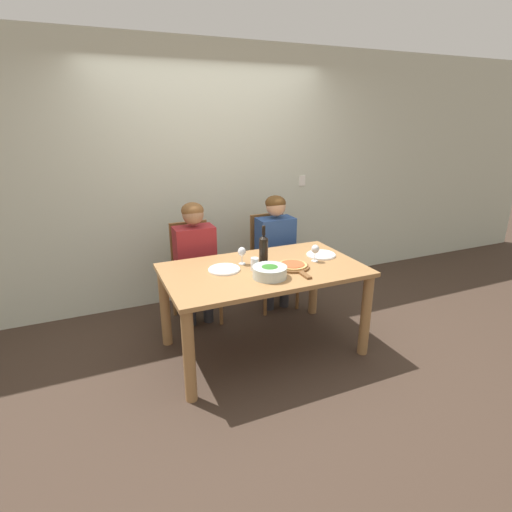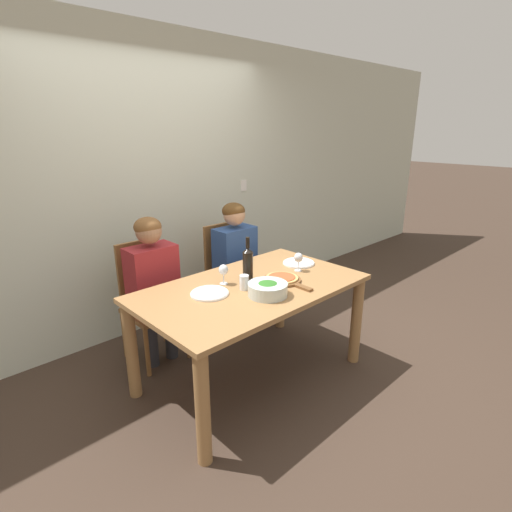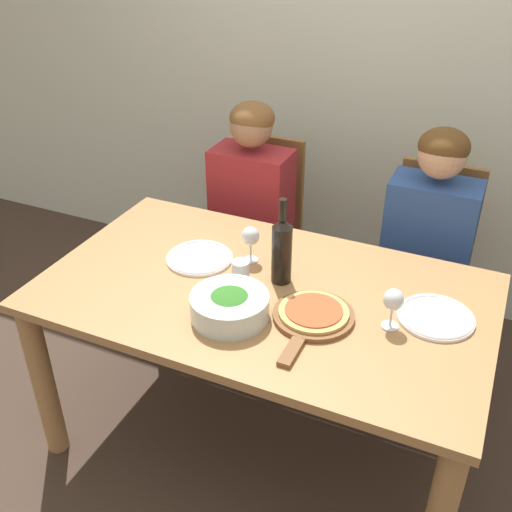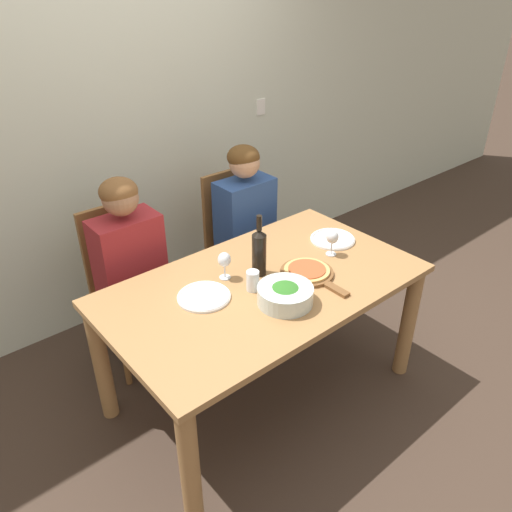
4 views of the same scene
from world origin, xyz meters
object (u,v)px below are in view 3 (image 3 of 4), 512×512
broccoli_bowl (230,306)px  dinner_plate_left (199,258)px  wine_bottle (282,249)px  person_woman (250,201)px  chair_right (426,265)px  dinner_plate_right (436,317)px  pizza_on_board (313,315)px  wine_glass_left (251,238)px  person_man (428,236)px  chair_left (260,228)px  water_tumbler (241,274)px  wine_glass_right (393,302)px

broccoli_bowl → dinner_plate_left: broccoli_bowl is taller
wine_bottle → person_woman: bearing=123.5°
chair_right → dinner_plate_right: (0.14, -0.76, 0.26)m
pizza_on_board → wine_glass_left: bearing=143.8°
wine_bottle → dinner_plate_right: size_ratio=1.29×
chair_right → pizza_on_board: chair_right is taller
person_man → dinner_plate_left: bearing=-141.2°
person_man → wine_glass_left: person_man is taller
broccoli_bowl → pizza_on_board: (0.27, 0.11, -0.03)m
person_man → broccoli_bowl: size_ratio=4.45×
broccoli_bowl → chair_left: bearing=108.5°
wine_bottle → water_tumbler: (-0.12, -0.10, -0.08)m
person_man → water_tumbler: size_ratio=11.42×
person_man → dinner_plate_right: size_ratio=4.59×
dinner_plate_right → pizza_on_board: (-0.39, -0.18, 0.01)m
person_man → dinner_plate_left: (-0.79, -0.64, 0.05)m
chair_left → person_man: person_man is taller
dinner_plate_left → wine_glass_left: bearing=22.5°
dinner_plate_left → pizza_on_board: size_ratio=0.62×
chair_right → dinner_plate_left: size_ratio=3.72×
chair_right → water_tumbler: bearing=-123.3°
wine_glass_right → person_man: bearing=90.4°
person_woman → wine_bottle: size_ratio=3.56×
wine_bottle → water_tumbler: size_ratio=3.21×
wine_glass_left → broccoli_bowl: bearing=-76.3°
person_man → wine_glass_right: 0.76m
person_woman → dinner_plate_left: (0.07, -0.64, 0.05)m
chair_left → pizza_on_board: 1.15m
water_tumbler → broccoli_bowl: bearing=-75.8°
broccoli_bowl → wine_glass_right: size_ratio=1.81×
person_man → wine_glass_right: person_man is taller
chair_right → wine_bottle: (-0.44, -0.76, 0.39)m
water_tumbler → dinner_plate_left: bearing=156.7°
broccoli_bowl → dinner_plate_right: broccoli_bowl is taller
wine_bottle → chair_left: bearing=119.2°
pizza_on_board → broccoli_bowl: bearing=-158.4°
person_woman → pizza_on_board: person_woman is taller
chair_right → wine_glass_left: bearing=-131.7°
wine_bottle → wine_glass_left: bearing=153.4°
chair_right → dinner_plate_left: (-0.79, -0.75, 0.26)m
person_man → person_woman: bearing=180.0°
chair_left → wine_glass_right: 1.28m
broccoli_bowl → wine_glass_right: bearing=18.4°
chair_left → person_man: size_ratio=0.81×
person_man → dinner_plate_right: 0.66m
person_woman → water_tumbler: (0.30, -0.74, 0.09)m
wine_bottle → wine_glass_right: (0.44, -0.11, -0.03)m
chair_right → dinner_plate_left: chair_right is taller
pizza_on_board → water_tumbler: (-0.31, 0.08, 0.04)m
dinner_plate_right → water_tumbler: (-0.70, -0.09, 0.04)m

